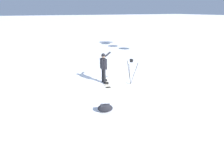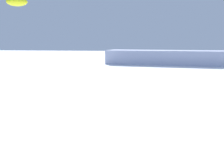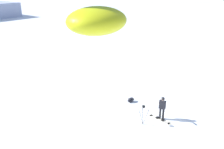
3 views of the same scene
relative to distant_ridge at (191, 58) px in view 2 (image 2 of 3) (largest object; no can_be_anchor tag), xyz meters
The scene contains 1 object.
distant_ridge is the anchor object (origin of this frame).
Camera 2 is at (3.93, 9.90, 6.15)m, focal length 39.92 mm.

